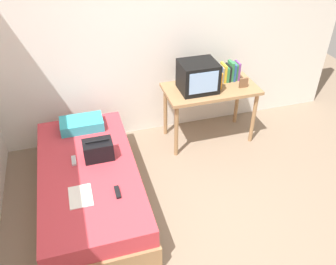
# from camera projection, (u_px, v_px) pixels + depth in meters

# --- Properties ---
(ground_plane) EXTENTS (8.00, 8.00, 0.00)m
(ground_plane) POSITION_uv_depth(u_px,v_px,m) (205.00, 236.00, 3.49)
(ground_plane) COLOR #84705B
(wall_back) EXTENTS (5.20, 0.10, 2.60)m
(wall_back) POSITION_uv_depth(u_px,v_px,m) (151.00, 37.00, 4.29)
(wall_back) COLOR silver
(wall_back) RESTS_ON ground
(bed) EXTENTS (1.00, 2.00, 0.49)m
(bed) POSITION_uv_depth(u_px,v_px,m) (91.00, 186.00, 3.71)
(bed) COLOR #9E754C
(bed) RESTS_ON ground
(desk) EXTENTS (1.16, 0.60, 0.76)m
(desk) POSITION_uv_depth(u_px,v_px,m) (210.00, 94.00, 4.45)
(desk) COLOR #9E754C
(desk) RESTS_ON ground
(tv) EXTENTS (0.44, 0.39, 0.36)m
(tv) POSITION_uv_depth(u_px,v_px,m) (198.00, 76.00, 4.24)
(tv) COLOR black
(tv) RESTS_ON desk
(water_bottle) EXTENTS (0.06, 0.06, 0.20)m
(water_bottle) POSITION_uv_depth(u_px,v_px,m) (220.00, 81.00, 4.30)
(water_bottle) COLOR orange
(water_bottle) RESTS_ON desk
(book_row) EXTENTS (0.27, 0.17, 0.25)m
(book_row) POSITION_uv_depth(u_px,v_px,m) (228.00, 72.00, 4.49)
(book_row) COLOR #2D5699
(book_row) RESTS_ON desk
(picture_frame) EXTENTS (0.11, 0.02, 0.13)m
(picture_frame) POSITION_uv_depth(u_px,v_px,m) (244.00, 83.00, 4.35)
(picture_frame) COLOR brown
(picture_frame) RESTS_ON desk
(pillow) EXTENTS (0.49, 0.29, 0.12)m
(pillow) POSITION_uv_depth(u_px,v_px,m) (82.00, 124.00, 4.11)
(pillow) COLOR #33A8B7
(pillow) RESTS_ON bed
(handbag) EXTENTS (0.30, 0.20, 0.22)m
(handbag) POSITION_uv_depth(u_px,v_px,m) (98.00, 150.00, 3.64)
(handbag) COLOR black
(handbag) RESTS_ON bed
(magazine) EXTENTS (0.21, 0.29, 0.01)m
(magazine) POSITION_uv_depth(u_px,v_px,m) (81.00, 196.00, 3.24)
(magazine) COLOR white
(magazine) RESTS_ON bed
(remote_dark) EXTENTS (0.04, 0.16, 0.02)m
(remote_dark) POSITION_uv_depth(u_px,v_px,m) (117.00, 192.00, 3.28)
(remote_dark) COLOR black
(remote_dark) RESTS_ON bed
(remote_silver) EXTENTS (0.04, 0.14, 0.02)m
(remote_silver) POSITION_uv_depth(u_px,v_px,m) (74.00, 161.00, 3.64)
(remote_silver) COLOR #B7B7BC
(remote_silver) RESTS_ON bed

